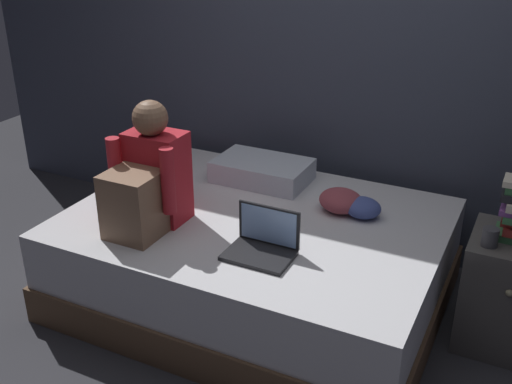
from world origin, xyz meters
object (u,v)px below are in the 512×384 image
Objects in this scene: laptop at (263,243)px; clothes_pile at (349,203)px; person_sitting at (148,181)px; mug at (490,237)px; bed at (256,259)px; pillow at (262,171)px; nightstand at (510,292)px.

laptop is 0.93× the size of clothes_pile.
person_sitting reaches higher than clothes_pile.
person_sitting is 7.28× the size of mug.
pillow is at bearing 111.85° from bed.
person_sitting is 1.17× the size of pillow.
laptop reaches higher than nightstand.
nightstand is 0.90× the size of person_sitting.
mug is at bearing -14.67° from pillow.
person_sitting is at bearing 179.55° from laptop.
mug is 0.76m from clothes_pile.
person_sitting reaches higher than nightstand.
bed is at bearing -68.15° from pillow.
pillow is at bearing 171.04° from nightstand.
person_sitting is 0.68m from laptop.
laptop is (0.20, -0.33, 0.32)m from bed.
pillow is (0.27, 0.77, -0.19)m from person_sitting.
laptop is at bearing -0.45° from person_sitting.
clothes_pile is at bearing 177.32° from nightstand.
pillow reaches higher than nightstand.
pillow is (-1.48, 0.23, 0.29)m from nightstand.
bed is 0.76m from person_sitting.
bed is 3.05× the size of person_sitting.
person_sitting is (-1.75, -0.54, 0.47)m from nightstand.
mug is at bearing -137.31° from nightstand.
laptop is at bearing -153.67° from nightstand.
nightstand is at bearing 17.10° from person_sitting.
mug reaches higher than clothes_pile.
clothes_pile reaches higher than nightstand.
person_sitting is at bearing -146.77° from clothes_pile.
clothes_pile is (0.61, -0.19, -0.00)m from pillow.
mug is (0.97, 0.42, 0.06)m from laptop.
pillow is at bearing 162.50° from clothes_pile.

